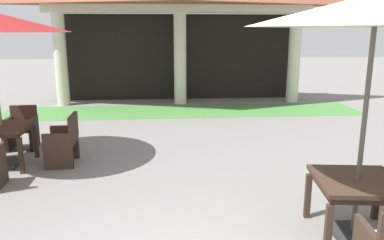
% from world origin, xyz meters
% --- Properties ---
extents(lawn_strip, '(10.53, 1.95, 0.01)m').
position_xyz_m(lawn_strip, '(0.00, 8.06, 0.00)').
color(lawn_strip, '#47843D').
rests_on(lawn_strip, ground).
extents(patio_table_near_foreground, '(1.04, 1.04, 0.71)m').
position_xyz_m(patio_table_near_foreground, '(1.61, 0.86, 0.61)').
color(patio_table_near_foreground, '#38281E').
rests_on(patio_table_near_foreground, ground).
extents(patio_umbrella_near_foreground, '(2.68, 2.68, 2.79)m').
position_xyz_m(patio_umbrella_near_foreground, '(1.61, 0.86, 2.54)').
color(patio_umbrella_near_foreground, '#2D2D2D').
rests_on(patio_umbrella_near_foreground, ground).
extents(patio_table_mid_left, '(0.95, 0.95, 0.74)m').
position_xyz_m(patio_table_mid_left, '(-3.40, 3.62, 0.64)').
color(patio_table_mid_left, '#38281E').
rests_on(patio_table_mid_left, ground).
extents(patio_chair_mid_left_east, '(0.52, 0.64, 0.90)m').
position_xyz_m(patio_chair_mid_left_east, '(-2.37, 3.66, 0.42)').
color(patio_chair_mid_left_east, '#38281E').
rests_on(patio_chair_mid_left_east, ground).
extents(patio_chair_mid_left_north, '(0.56, 0.52, 0.86)m').
position_xyz_m(patio_chair_mid_left_north, '(-3.43, 4.65, 0.41)').
color(patio_chair_mid_left_north, '#38281E').
rests_on(patio_chair_mid_left_north, ground).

